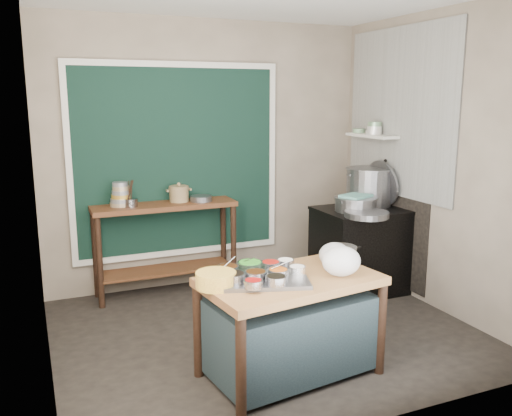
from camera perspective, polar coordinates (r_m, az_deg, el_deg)
name	(u,v)px	position (r m, az deg, el deg)	size (l,w,h in m)	color
floor	(265,332)	(4.86, 0.95, -12.95)	(3.50, 3.00, 0.02)	#29251F
back_wall	(208,155)	(5.86, -5.05, 5.62)	(3.50, 0.02, 2.80)	gray
left_wall	(35,186)	(4.08, -22.23, 2.16)	(0.02, 3.00, 2.80)	gray
right_wall	(435,162)	(5.41, 18.33, 4.58)	(0.02, 3.00, 2.80)	gray
curtain_panel	(178,161)	(5.73, -8.26, 4.90)	(2.10, 0.02, 1.90)	black
curtain_frame	(178,161)	(5.72, -8.24, 4.89)	(2.22, 0.03, 2.02)	beige
tile_panel	(399,113)	(5.79, 14.81, 9.68)	(0.02, 1.70, 1.70)	#B2B2AA
soot_patch	(388,220)	(6.01, 13.70, -1.28)	(0.01, 1.30, 1.30)	black
wall_shelf	(372,136)	(5.98, 12.12, 7.45)	(0.22, 0.70, 0.03)	beige
prep_table	(290,327)	(4.03, 3.60, -12.35)	(1.25, 0.72, 0.75)	olive
back_counter	(166,249)	(5.67, -9.46, -4.24)	(1.45, 0.40, 0.95)	#572B19
stove_block	(362,251)	(5.78, 11.05, -4.49)	(0.90, 0.68, 0.85)	black
stove_top	(363,210)	(5.68, 11.22, -0.22)	(0.92, 0.69, 0.03)	black
condiment_tray	(262,279)	(3.81, 0.64, -7.46)	(0.63, 0.45, 0.03)	gray
condiment_bowls	(258,272)	(3.80, 0.26, -6.78)	(0.62, 0.48, 0.07)	gray
yellow_basin	(216,280)	(3.68, -4.24, -7.52)	(0.28, 0.28, 0.11)	yellow
saucepan	(341,255)	(4.22, 8.94, -4.91)	(0.25, 0.25, 0.14)	gray
plastic_bag_a	(341,261)	(3.93, 8.98, -5.56)	(0.29, 0.24, 0.21)	white
plastic_bag_b	(334,254)	(4.15, 8.24, -4.85)	(0.24, 0.20, 0.18)	white
bowl_stack	(120,196)	(5.50, -14.08, 1.27)	(0.21, 0.21, 0.24)	tan
utensil_cup	(131,203)	(5.45, -13.04, 0.55)	(0.14, 0.14, 0.08)	gray
ceramic_crock	(179,195)	(5.62, -8.11, 1.39)	(0.21, 0.21, 0.14)	olive
wide_bowl	(201,199)	(5.62, -5.80, 0.99)	(0.22, 0.22, 0.06)	gray
stock_pot	(369,187)	(5.84, 11.80, 2.21)	(0.51, 0.51, 0.40)	gray
pot_lid	(383,183)	(5.87, 13.20, 2.62)	(0.49, 0.49, 0.02)	gray
steamer	(356,204)	(5.53, 10.45, 0.42)	(0.45, 0.45, 0.14)	gray
green_cloth	(356,196)	(5.52, 10.48, 1.27)	(0.29, 0.22, 0.02)	#5A9B8B
shallow_pan	(367,214)	(5.28, 11.56, -0.65)	(0.43, 0.43, 0.06)	gray
shelf_bowl_stack	(375,129)	(5.94, 12.37, 8.17)	(0.17, 0.17, 0.13)	silver
shelf_bowl_green	(359,131)	(6.19, 10.77, 8.00)	(0.13, 0.13, 0.05)	gray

